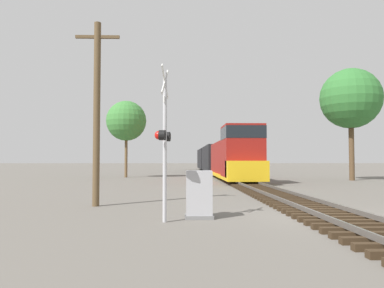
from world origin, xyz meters
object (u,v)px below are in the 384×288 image
at_px(crossing_signal_near, 164,137).
at_px(tree_mid_background, 126,121).
at_px(freight_train, 216,159).
at_px(relay_cabinet, 199,195).
at_px(utility_pole, 97,110).
at_px(tree_far_right, 351,99).

xyz_separation_m(crossing_signal_near, tree_mid_background, (-5.38, 29.05, 3.51)).
bearing_deg(freight_train, relay_cabinet, -96.19).
relative_size(crossing_signal_near, utility_pole, 0.63).
xyz_separation_m(freight_train, crossing_signal_near, (-5.35, -39.88, 0.54)).
relative_size(freight_train, crossing_signal_near, 10.78).
bearing_deg(freight_train, tree_far_right, -58.28).
relative_size(freight_train, tree_mid_background, 6.17).
height_order(freight_train, tree_far_right, tree_far_right).
height_order(crossing_signal_near, tree_far_right, tree_far_right).
distance_m(relay_cabinet, tree_mid_background, 29.57).
distance_m(relay_cabinet, utility_pole, 6.07).
relative_size(utility_pole, tree_far_right, 0.73).
xyz_separation_m(utility_pole, tree_far_right, (19.08, 18.43, 3.59)).
height_order(freight_train, tree_mid_background, tree_mid_background).
distance_m(crossing_signal_near, tree_far_right, 28.06).
relative_size(crossing_signal_near, tree_mid_background, 0.57).
bearing_deg(tree_mid_background, crossing_signal_near, -79.52).
height_order(crossing_signal_near, tree_mid_background, tree_mid_background).
height_order(freight_train, relay_cabinet, freight_train).
xyz_separation_m(relay_cabinet, utility_pole, (-4.02, 3.27, 3.15)).
bearing_deg(tree_far_right, utility_pole, -135.99).
bearing_deg(utility_pole, freight_train, 77.02).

